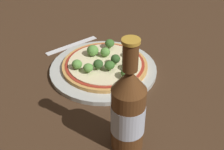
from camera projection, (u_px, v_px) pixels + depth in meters
The scene contains 16 objects.
ground_plane at pixel (103, 71), 0.87m from camera, with size 3.00×3.00×0.00m, color #3D2819.
plate at pixel (105, 70), 0.86m from camera, with size 0.29×0.29×0.01m.
pizza at pixel (104, 65), 0.86m from camera, with size 0.24×0.24×0.01m.
broccoli_floret_0 at pixel (116, 59), 0.83m from camera, with size 0.03×0.03×0.03m.
broccoli_floret_1 at pixel (110, 65), 0.81m from camera, with size 0.03×0.03×0.03m.
broccoli_floret_2 at pixel (88, 68), 0.81m from camera, with size 0.03×0.03×0.03m.
broccoli_floret_3 at pixel (77, 64), 0.82m from camera, with size 0.03×0.03×0.03m.
broccoli_floret_4 at pixel (105, 52), 0.87m from camera, with size 0.03×0.03×0.03m.
broccoli_floret_5 at pixel (128, 65), 0.82m from camera, with size 0.03×0.03×0.02m.
broccoli_floret_6 at pixel (92, 51), 0.87m from camera, with size 0.03×0.03×0.03m.
broccoli_floret_7 at pixel (110, 43), 0.91m from camera, with size 0.03×0.03×0.03m.
broccoli_floret_8 at pixel (130, 53), 0.87m from camera, with size 0.03×0.03×0.03m.
broccoli_floret_9 at pixel (127, 73), 0.79m from camera, with size 0.03×0.03×0.03m.
broccoli_floret_10 at pixel (98, 64), 0.82m from camera, with size 0.03×0.03×0.03m.
beer_bottle at pixel (128, 110), 0.60m from camera, with size 0.07×0.07×0.25m.
fork at pixel (71, 45), 0.97m from camera, with size 0.02×0.18×0.00m.
Camera 1 is at (0.58, -0.40, 0.50)m, focal length 50.00 mm.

